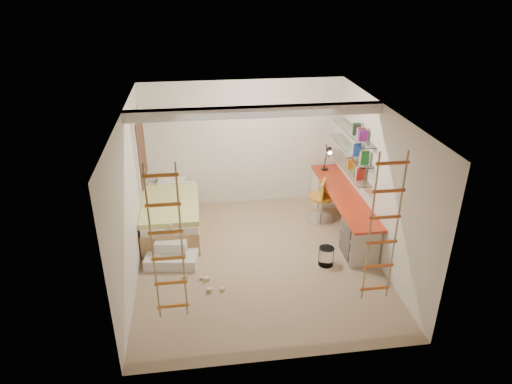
{
  "coord_description": "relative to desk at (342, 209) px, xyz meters",
  "views": [
    {
      "loc": [
        -0.91,
        -6.46,
        4.47
      ],
      "look_at": [
        0.0,
        0.3,
        1.15
      ],
      "focal_mm": 32.0,
      "sensor_mm": 36.0,
      "label": 1
    }
  ],
  "objects": [
    {
      "name": "rope_ladder_right",
      "position": [
        -0.37,
        -2.61,
        1.11
      ],
      "size": [
        0.41,
        0.04,
        2.13
      ],
      "primitive_type": null,
      "color": "#E15426",
      "rests_on": "ceiling"
    },
    {
      "name": "task_lamp",
      "position": [
        -0.05,
        0.96,
        0.73
      ],
      "size": [
        0.14,
        0.36,
        0.57
      ],
      "color": "black",
      "rests_on": "desk"
    },
    {
      "name": "books",
      "position": [
        0.15,
        0.27,
        1.2
      ],
      "size": [
        0.14,
        0.52,
        0.92
      ],
      "color": "red",
      "rests_on": "shelves"
    },
    {
      "name": "play_platform",
      "position": [
        -3.17,
        -0.66,
        -0.26
      ],
      "size": [
        0.94,
        0.78,
        0.38
      ],
      "color": "silver",
      "rests_on": "floor"
    },
    {
      "name": "swivel_chair",
      "position": [
        -0.32,
        0.31,
        -0.07
      ],
      "size": [
        0.71,
        0.71,
        0.9
      ],
      "color": "#C78126",
      "rests_on": "floor"
    },
    {
      "name": "desk",
      "position": [
        0.0,
        0.0,
        0.0
      ],
      "size": [
        0.56,
        2.8,
        0.75
      ],
      "color": "red",
      "rests_on": "floor"
    },
    {
      "name": "window_frame",
      "position": [
        -3.69,
        0.64,
        1.15
      ],
      "size": [
        0.06,
        1.15,
        1.35
      ],
      "primitive_type": "cube",
      "color": "white",
      "rests_on": "wall_left"
    },
    {
      "name": "bed",
      "position": [
        -3.2,
        0.36,
        -0.07
      ],
      "size": [
        1.02,
        2.0,
        0.69
      ],
      "color": "#AD7F51",
      "rests_on": "floor"
    },
    {
      "name": "toy_blocks",
      "position": [
        -2.91,
        -1.01,
        -0.17
      ],
      "size": [
        1.08,
        1.13,
        0.65
      ],
      "color": "#CCB284",
      "rests_on": "floor"
    },
    {
      "name": "rope_ladder_left",
      "position": [
        -3.07,
        -2.61,
        1.11
      ],
      "size": [
        0.41,
        0.04,
        2.13
      ],
      "primitive_type": null,
      "color": "orange",
      "rests_on": "ceiling"
    },
    {
      "name": "window_blind",
      "position": [
        -3.65,
        0.64,
        1.15
      ],
      "size": [
        0.02,
        1.0,
        1.2
      ],
      "primitive_type": "cube",
      "color": "#4C2D1E",
      "rests_on": "window_frame"
    },
    {
      "name": "ceiling_beam",
      "position": [
        -1.72,
        -0.56,
        2.12
      ],
      "size": [
        4.0,
        0.18,
        0.16
      ],
      "primitive_type": "cube",
      "color": "white",
      "rests_on": "ceiling"
    },
    {
      "name": "floor",
      "position": [
        -1.72,
        -0.86,
        -0.4
      ],
      "size": [
        4.5,
        4.5,
        0.0
      ],
      "primitive_type": "plane",
      "color": "tan",
      "rests_on": "ground"
    },
    {
      "name": "shelves",
      "position": [
        0.15,
        0.27,
        1.1
      ],
      "size": [
        0.25,
        1.8,
        0.71
      ],
      "color": "white",
      "rests_on": "wall_right"
    },
    {
      "name": "waste_bin",
      "position": [
        -0.61,
        -1.15,
        -0.24
      ],
      "size": [
        0.26,
        0.26,
        0.32
      ],
      "primitive_type": "cylinder",
      "color": "white",
      "rests_on": "floor"
    }
  ]
}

